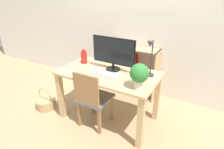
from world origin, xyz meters
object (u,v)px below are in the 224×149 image
(monitor, at_px, (113,52))
(keyboard, at_px, (105,74))
(potted_plant, at_px, (139,74))
(chair, at_px, (92,98))
(basket, at_px, (46,103))
(vase, at_px, (84,57))
(desk_lamp, at_px, (150,55))
(bookshelf, at_px, (126,71))

(monitor, height_order, keyboard, monitor)
(monitor, xyz_separation_m, potted_plant, (0.49, -0.31, -0.08))
(keyboard, bearing_deg, monitor, 84.51)
(chair, relative_size, basket, 2.35)
(monitor, bearing_deg, vase, 179.80)
(monitor, height_order, potted_plant, monitor)
(vase, height_order, potted_plant, potted_plant)
(monitor, bearing_deg, chair, -106.12)
(desk_lamp, distance_m, basket, 1.81)
(monitor, distance_m, potted_plant, 0.59)
(potted_plant, distance_m, basket, 1.71)
(keyboard, xyz_separation_m, bookshelf, (-0.11, 0.90, -0.33))
(desk_lamp, bearing_deg, potted_plant, -91.50)
(basket, bearing_deg, bookshelf, 51.56)
(vase, bearing_deg, chair, -43.71)
(keyboard, distance_m, basket, 1.20)
(potted_plant, height_order, bookshelf, potted_plant)
(potted_plant, xyz_separation_m, basket, (-1.50, -0.08, -0.81))
(chair, bearing_deg, vase, 130.31)
(vase, height_order, chair, vase)
(chair, xyz_separation_m, bookshelf, (-0.02, 1.08, -0.04))
(vase, height_order, basket, vase)
(desk_lamp, height_order, basket, desk_lamp)
(potted_plant, relative_size, bookshelf, 0.33)
(vase, xyz_separation_m, bookshelf, (0.36, 0.71, -0.42))
(desk_lamp, height_order, bookshelf, desk_lamp)
(chair, bearing_deg, desk_lamp, 25.49)
(desk_lamp, distance_m, chair, 0.91)
(keyboard, distance_m, chair, 0.35)
(bookshelf, bearing_deg, potted_plant, -58.48)
(keyboard, bearing_deg, chair, -116.21)
(keyboard, bearing_deg, basket, -168.38)
(monitor, height_order, basket, monitor)
(monitor, xyz_separation_m, keyboard, (-0.02, -0.19, -0.24))
(monitor, bearing_deg, desk_lamp, 0.51)
(bookshelf, bearing_deg, monitor, -79.56)
(potted_plant, relative_size, chair, 0.34)
(basket, bearing_deg, vase, 37.50)
(keyboard, xyz_separation_m, vase, (-0.47, 0.19, 0.09))
(keyboard, relative_size, potted_plant, 1.44)
(desk_lamp, height_order, chair, desk_lamp)
(desk_lamp, bearing_deg, monitor, -179.49)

